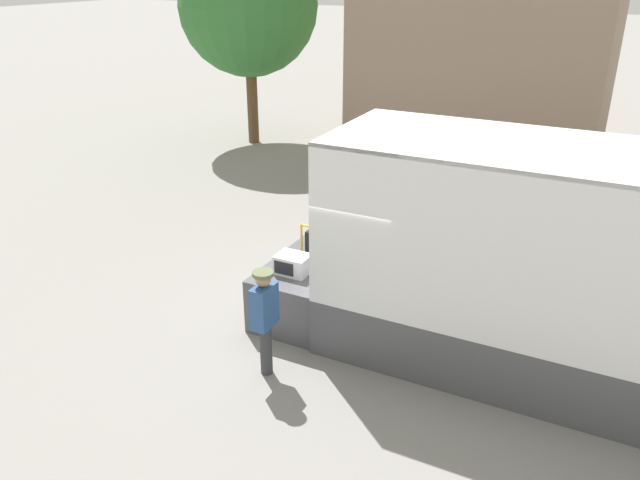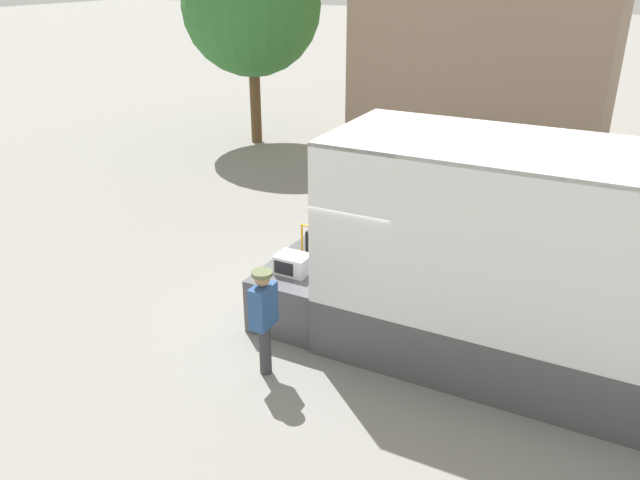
{
  "view_description": "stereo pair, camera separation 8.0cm",
  "coord_description": "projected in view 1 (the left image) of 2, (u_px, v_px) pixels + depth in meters",
  "views": [
    {
      "loc": [
        3.88,
        -8.56,
        5.65
      ],
      "look_at": [
        -0.33,
        -0.2,
        1.5
      ],
      "focal_mm": 35.0,
      "sensor_mm": 36.0,
      "label": 1
    },
    {
      "loc": [
        3.95,
        -8.52,
        5.65
      ],
      "look_at": [
        -0.33,
        -0.2,
        1.5
      ],
      "focal_mm": 35.0,
      "sensor_mm": 36.0,
      "label": 2
    }
  ],
  "objects": [
    {
      "name": "portable_generator",
      "position": [
        325.0,
        241.0,
        11.03
      ],
      "size": [
        0.69,
        0.47,
        0.56
      ],
      "color": "black",
      "rests_on": "tailgate_deck"
    },
    {
      "name": "ground_plane",
      "position": [
        342.0,
        318.0,
        10.87
      ],
      "size": [
        160.0,
        160.0,
        0.0
      ],
      "primitive_type": "plane",
      "color": "gray"
    },
    {
      "name": "box_truck",
      "position": [
        607.0,
        330.0,
        8.8
      ],
      "size": [
        7.36,
        2.42,
        3.42
      ],
      "color": "navy",
      "rests_on": "ground"
    },
    {
      "name": "tailgate_deck",
      "position": [
        310.0,
        286.0,
        10.94
      ],
      "size": [
        1.26,
        2.3,
        0.95
      ],
      "primitive_type": "cube",
      "color": "#4C4C51",
      "rests_on": "ground"
    },
    {
      "name": "street_tree",
      "position": [
        248.0,
        5.0,
        19.8
      ],
      "size": [
        4.45,
        4.45,
        6.67
      ],
      "color": "brown",
      "rests_on": "ground"
    },
    {
      "name": "worker_person",
      "position": [
        265.0,
        312.0,
        9.0
      ],
      "size": [
        0.31,
        0.44,
        1.7
      ],
      "color": "#38383D",
      "rests_on": "ground"
    },
    {
      "name": "microwave",
      "position": [
        293.0,
        264.0,
        10.3
      ],
      "size": [
        0.55,
        0.43,
        0.32
      ],
      "color": "white",
      "rests_on": "tailgate_deck"
    }
  ]
}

